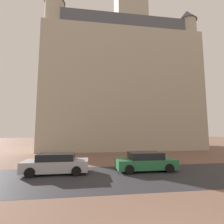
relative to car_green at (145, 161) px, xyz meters
The scene contains 5 objects.
ground_plane 2.38m from the car_green, behind, with size 120.00×120.00×0.00m, color brown.
street_asphalt_strip 2.73m from the car_green, 149.25° to the right, with size 120.00×6.16×0.00m, color #2D2D33.
landmark_building 20.90m from the car_green, 85.05° to the left, with size 25.57×14.08×40.26m.
car_green is the anchor object (origin of this frame).
car_silver 6.60m from the car_green, behind, with size 4.47×1.94×1.39m.
Camera 1 is at (-2.02, -2.56, 3.03)m, focal length 26.34 mm.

